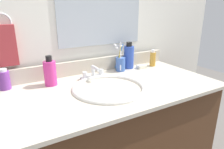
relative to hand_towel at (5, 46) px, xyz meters
The scene contains 15 objects.
vanity_cabinet 0.84m from the hand_towel, 33.11° to the right, with size 1.13×0.57×0.73m, color #4C2D19.
countertop 0.63m from the hand_towel, 33.11° to the right, with size 1.17×0.62×0.02m, color beige.
backsplash 0.52m from the hand_towel, ahead, with size 1.17×0.02×0.09m, color beige.
back_wall 0.58m from the hand_towel, ahead, with size 2.27×0.04×1.30m, color white.
mirror_panel 0.63m from the hand_towel, ahead, with size 0.60×0.01×0.56m, color #B2BCC6.
towel_ring 0.12m from the hand_towel, 90.00° to the left, with size 0.10×0.10×0.01m, color silver.
hand_towel is the anchor object (origin of this frame).
sink_basin 0.61m from the hand_towel, 37.15° to the right, with size 0.40×0.40×0.11m.
faucet 0.51m from the hand_towel, 17.86° to the right, with size 0.16×0.10×0.08m.
bottle_oil_amber 0.96m from the hand_towel, ahead, with size 0.04×0.04×0.12m.
bottle_soap_pink 0.27m from the hand_towel, 32.98° to the right, with size 0.07×0.07×0.17m.
bottle_cream_purple 0.18m from the hand_towel, 119.79° to the right, with size 0.06×0.06×0.11m.
bottle_shampoo_blue 0.77m from the hand_towel, ahead, with size 0.07×0.07×0.19m.
cup_blue_plastic 0.70m from the hand_towel, ahead, with size 0.07×0.09×0.20m.
soap_bar 0.86m from the hand_towel, ahead, with size 0.06×0.04×0.02m, color white.
Camera 1 is at (-0.54, -0.92, 1.18)m, focal length 33.23 mm.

